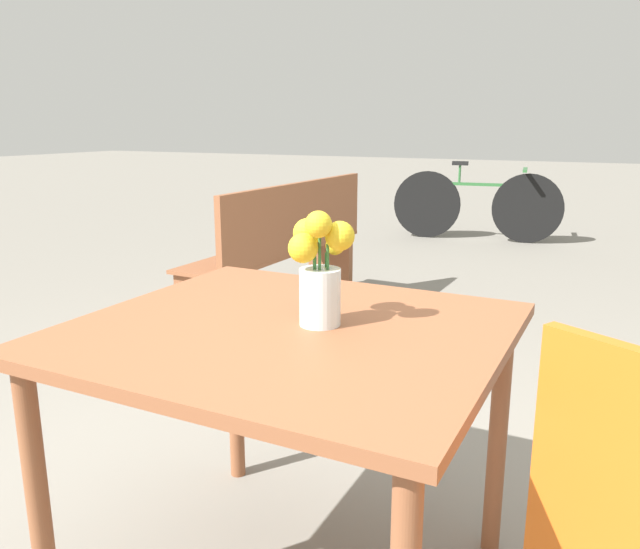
# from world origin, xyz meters

# --- Properties ---
(table_front) EXTENTS (0.99, 0.91, 0.72)m
(table_front) POSITION_xyz_m (0.00, 0.00, 0.63)
(table_front) COLOR brown
(table_front) RESTS_ON ground_plane
(flower_vase) EXTENTS (0.16, 0.14, 0.28)m
(flower_vase) POSITION_xyz_m (0.06, 0.04, 0.84)
(flower_vase) COLOR silver
(flower_vase) RESTS_ON table_front
(bench_near) EXTENTS (0.41, 1.57, 0.85)m
(bench_near) POSITION_xyz_m (-1.13, 2.00, 0.46)
(bench_near) COLOR brown
(bench_near) RESTS_ON ground_plane
(bicycle) EXTENTS (1.70, 0.44, 0.81)m
(bicycle) POSITION_xyz_m (-0.70, 5.24, 0.36)
(bicycle) COLOR black
(bicycle) RESTS_ON ground_plane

